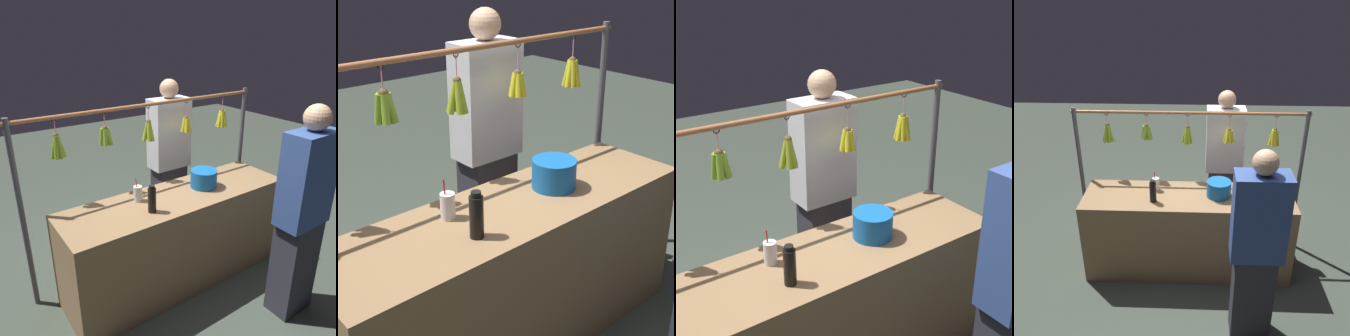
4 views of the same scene
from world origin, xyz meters
The scene contains 6 objects.
market_counter centered at (0.00, 0.00, 0.43)m, with size 2.07×0.59×0.87m, color olive.
display_rack centered at (0.01, -0.42, 1.17)m, with size 2.42×0.12×1.62m.
water_bottle centered at (0.33, 0.12, 0.97)m, with size 0.07×0.07×0.23m.
blue_bucket centered at (-0.30, -0.01, 0.95)m, with size 0.24×0.24×0.16m, color #155EAB.
drink_cup centered at (0.33, -0.11, 0.93)m, with size 0.07×0.07×0.20m.
vendor_person centered at (-0.39, -0.69, 0.86)m, with size 0.42×0.22×1.75m.
Camera 3 is at (1.30, 1.97, 2.37)m, focal length 52.31 mm.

